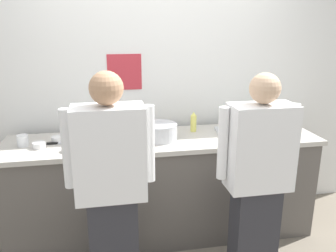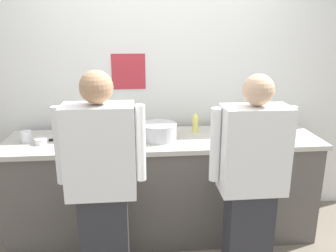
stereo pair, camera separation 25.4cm
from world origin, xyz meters
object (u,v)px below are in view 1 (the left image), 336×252
object	(u,v)px
chef_near_left	(111,187)
ramekin_green_sauce	(58,139)
mixing_bowl_steel	(159,132)
chefs_knife	(61,143)
deli_cup	(23,141)
ramekin_red_sauce	(39,145)
plate_stack_front	(98,133)
ramekin_yellow_sauce	(125,135)
sheet_tray	(243,132)
chef_center	(258,178)
ramekin_orange_sauce	(69,148)
squeeze_bottle_primary	(193,122)
squeeze_bottle_secondary	(261,116)

from	to	relation	value
chef_near_left	ramekin_green_sauce	size ratio (longest dim) A/B	15.84
mixing_bowl_steel	chefs_knife	xyz separation A→B (m)	(-0.81, 0.04, -0.06)
deli_cup	chefs_knife	xyz separation A→B (m)	(0.30, -0.00, -0.04)
ramekin_red_sauce	chefs_knife	world-z (taller)	ramekin_red_sauce
plate_stack_front	ramekin_yellow_sauce	distance (m)	0.23
chef_near_left	sheet_tray	xyz separation A→B (m)	(1.20, 0.69, 0.09)
chef_center	chefs_knife	size ratio (longest dim) A/B	5.73
plate_stack_front	chef_near_left	bearing A→B (deg)	-83.86
sheet_tray	ramekin_green_sauce	xyz separation A→B (m)	(-1.62, 0.06, 0.01)
plate_stack_front	sheet_tray	size ratio (longest dim) A/B	0.40
chef_center	chefs_knife	world-z (taller)	chef_center
chef_near_left	ramekin_orange_sauce	bearing A→B (deg)	120.79
deli_cup	chefs_knife	bearing A→B (deg)	-0.11
squeeze_bottle_primary	ramekin_green_sauce	xyz separation A→B (m)	(-1.19, -0.08, -0.06)
chef_center	sheet_tray	distance (m)	0.74
squeeze_bottle_primary	deli_cup	world-z (taller)	squeeze_bottle_primary
plate_stack_front	mixing_bowl_steel	xyz separation A→B (m)	(0.51, -0.13, 0.03)
chef_center	squeeze_bottle_primary	xyz separation A→B (m)	(-0.25, 0.85, 0.19)
ramekin_red_sauce	ramekin_green_sauce	xyz separation A→B (m)	(0.13, 0.12, 0.00)
chef_near_left	deli_cup	bearing A→B (deg)	134.21
mixing_bowl_steel	sheet_tray	xyz separation A→B (m)	(0.78, 0.03, -0.06)
ramekin_green_sauce	deli_cup	size ratio (longest dim) A/B	1.11
ramekin_red_sauce	chefs_knife	size ratio (longest dim) A/B	0.36
squeeze_bottle_secondary	ramekin_red_sauce	distance (m)	2.02
chef_near_left	squeeze_bottle_primary	distance (m)	1.15
chef_center	squeeze_bottle_primary	distance (m)	0.90
ramekin_yellow_sauce	ramekin_red_sauce	bearing A→B (deg)	-167.21
ramekin_yellow_sauce	sheet_tray	bearing A→B (deg)	-4.87
squeeze_bottle_primary	deli_cup	bearing A→B (deg)	-174.73
squeeze_bottle_primary	sheet_tray	bearing A→B (deg)	-18.08
plate_stack_front	ramekin_red_sauce	distance (m)	0.49
mixing_bowl_steel	deli_cup	xyz separation A→B (m)	(-1.10, 0.04, -0.02)
plate_stack_front	chefs_knife	world-z (taller)	plate_stack_front
chef_near_left	sheet_tray	distance (m)	1.39
ramekin_orange_sauce	ramekin_red_sauce	bearing A→B (deg)	153.73
squeeze_bottle_secondary	ramekin_yellow_sauce	bearing A→B (deg)	-175.04
chef_center	mixing_bowl_steel	size ratio (longest dim) A/B	5.08
squeeze_bottle_primary	plate_stack_front	bearing A→B (deg)	-177.47
deli_cup	chef_center	bearing A→B (deg)	-22.81
ramekin_yellow_sauce	mixing_bowl_steel	bearing A→B (deg)	-23.30
squeeze_bottle_primary	ramekin_yellow_sauce	xyz separation A→B (m)	(-0.63, -0.05, -0.07)
plate_stack_front	sheet_tray	distance (m)	1.29
ramekin_green_sauce	mixing_bowl_steel	bearing A→B (deg)	-5.92
ramekin_orange_sauce	mixing_bowl_steel	bearing A→B (deg)	12.13
squeeze_bottle_secondary	ramekin_yellow_sauce	size ratio (longest dim) A/B	2.27
mixing_bowl_steel	ramekin_orange_sauce	xyz separation A→B (m)	(-0.73, -0.16, -0.05)
chef_center	mixing_bowl_steel	world-z (taller)	chef_center
ramekin_orange_sauce	squeeze_bottle_secondary	bearing A→B (deg)	12.52
ramekin_yellow_sauce	deli_cup	xyz separation A→B (m)	(-0.82, -0.08, 0.03)
chef_center	squeeze_bottle_secondary	distance (m)	1.03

